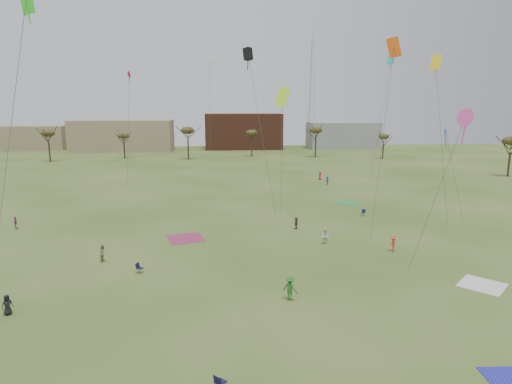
{
  "coord_description": "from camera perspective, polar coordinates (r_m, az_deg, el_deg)",
  "views": [
    {
      "loc": [
        -3.83,
        -31.46,
        14.07
      ],
      "look_at": [
        0.0,
        12.0,
        5.5
      ],
      "focal_mm": 30.26,
      "sensor_mm": 36.0,
      "label": 1
    }
  ],
  "objects": [
    {
      "name": "building_tan",
      "position": [
        150.01,
        -17.16,
        7.16
      ],
      "size": [
        32.0,
        14.0,
        10.0
      ],
      "primitive_type": "cube",
      "color": "#937F60",
      "rests_on": "ground"
    },
    {
      "name": "spectator_mid_e",
      "position": [
        45.87,
        9.17,
        -5.77
      ],
      "size": [
        1.06,
        1.02,
        1.72
      ],
      "primitive_type": "imported",
      "rotation": [
        0.0,
        0.0,
        5.66
      ],
      "color": "white",
      "rests_on": "ground"
    },
    {
      "name": "flyer_mid_a",
      "position": [
        35.11,
        -30.03,
        -12.79
      ],
      "size": [
        0.84,
        0.82,
        1.46
      ],
      "primitive_type": "imported",
      "rotation": [
        0.0,
        0.0,
        0.74
      ],
      "color": "black",
      "rests_on": "ground"
    },
    {
      "name": "kites_aloft",
      "position": [
        60.56,
        -0.37,
        15.6
      ],
      "size": [
        46.87,
        64.97,
        22.94
      ],
      "color": "#37D726",
      "rests_on": "ground"
    },
    {
      "name": "camp_chair_right",
      "position": [
        58.64,
        13.96,
        -2.84
      ],
      "size": [
        0.73,
        0.74,
        0.87
      ],
      "rotation": [
        0.0,
        0.0,
        5.6
      ],
      "color": "#121C34",
      "rests_on": "ground"
    },
    {
      "name": "blanket_cream",
      "position": [
        39.94,
        27.71,
        -10.85
      ],
      "size": [
        4.52,
        4.52,
        0.03
      ],
      "primitive_type": "cube",
      "rotation": [
        0.0,
        0.0,
        0.76
      ],
      "color": "white",
      "rests_on": "ground"
    },
    {
      "name": "spectator_fore_c",
      "position": [
        51.11,
        5.32,
        -4.08
      ],
      "size": [
        0.73,
        1.39,
        1.43
      ],
      "primitive_type": "imported",
      "rotation": [
        0.0,
        0.0,
        4.47
      ],
      "color": "brown",
      "rests_on": "ground"
    },
    {
      "name": "flyer_near_center",
      "position": [
        32.79,
        4.53,
        -12.56
      ],
      "size": [
        1.36,
        1.24,
        1.84
      ],
      "primitive_type": "imported",
      "rotation": [
        0.0,
        0.0,
        2.53
      ],
      "color": "#2C7025",
      "rests_on": "ground"
    },
    {
      "name": "spectator_mid_d",
      "position": [
        58.3,
        -29.19,
        -3.55
      ],
      "size": [
        0.67,
        0.93,
        1.47
      ],
      "primitive_type": "imported",
      "rotation": [
        0.0,
        0.0,
        1.98
      ],
      "color": "#893978",
      "rests_on": "ground"
    },
    {
      "name": "tree_line",
      "position": [
        110.8,
        -4.56,
        7.47
      ],
      "size": [
        117.44,
        49.32,
        8.91
      ],
      "color": "#3A2B1E",
      "rests_on": "ground"
    },
    {
      "name": "radio_tower",
      "position": [
        160.16,
        7.34,
        12.87
      ],
      "size": [
        1.51,
        1.72,
        41.0
      ],
      "color": "#9EA3A8",
      "rests_on": "ground"
    },
    {
      "name": "camp_chair_left",
      "position": [
        39.19,
        -15.11,
        -9.92
      ],
      "size": [
        0.71,
        0.69,
        0.87
      ],
      "rotation": [
        0.0,
        0.0,
        1.1
      ],
      "color": "#131334",
      "rests_on": "ground"
    },
    {
      "name": "building_grey",
      "position": [
        156.05,
        11.38,
        7.38
      ],
      "size": [
        24.0,
        12.0,
        9.0
      ],
      "primitive_type": "cube",
      "color": "gray",
      "rests_on": "ground"
    },
    {
      "name": "spectator_fore_b",
      "position": [
        42.79,
        -19.54,
        -7.6
      ],
      "size": [
        0.77,
        0.9,
        1.62
      ],
      "primitive_type": "imported",
      "rotation": [
        0.0,
        0.0,
        1.35
      ],
      "color": "#979060",
      "rests_on": "ground"
    },
    {
      "name": "flyer_mid_b",
      "position": [
        45.19,
        17.64,
        -6.53
      ],
      "size": [
        0.63,
        1.03,
        1.55
      ],
      "primitive_type": "imported",
      "rotation": [
        0.0,
        0.0,
        4.66
      ],
      "color": "#D94128",
      "rests_on": "ground"
    },
    {
      "name": "building_brick",
      "position": [
        151.93,
        -1.72,
        8.07
      ],
      "size": [
        26.0,
        16.0,
        12.0
      ],
      "primitive_type": "cube",
      "color": "brown",
      "rests_on": "ground"
    },
    {
      "name": "blanket_olive",
      "position": [
        65.96,
        12.11,
        -1.45
      ],
      "size": [
        4.63,
        4.63,
        0.03
      ],
      "primitive_type": "cube",
      "rotation": [
        0.0,
        0.0,
        2.63
      ],
      "color": "#328B43",
      "rests_on": "ground"
    },
    {
      "name": "blanket_plum",
      "position": [
        48.02,
        -9.27,
        -6.07
      ],
      "size": [
        4.63,
        4.63,
        0.03
      ],
      "primitive_type": "cube",
      "rotation": [
        0.0,
        0.0,
        1.87
      ],
      "color": "#962E58",
      "rests_on": "ground"
    },
    {
      "name": "flyer_far_b",
      "position": [
        86.15,
        8.44,
        2.13
      ],
      "size": [
        0.92,
        0.88,
        1.58
      ],
      "primitive_type": "imported",
      "rotation": [
        0.0,
        0.0,
        0.7
      ],
      "color": "#C6224C",
      "rests_on": "ground"
    },
    {
      "name": "flyer_far_c",
      "position": [
        80.76,
        9.39,
        1.51
      ],
      "size": [
        0.83,
        1.15,
        1.61
      ],
      "primitive_type": "imported",
      "rotation": [
        0.0,
        0.0,
        4.95
      ],
      "color": "#214497",
      "rests_on": "ground"
    },
    {
      "name": "ground",
      "position": [
        34.67,
        1.79,
        -12.83
      ],
      "size": [
        260.0,
        260.0,
        0.0
      ],
      "primitive_type": "plane",
      "color": "#35541A",
      "rests_on": "ground"
    },
    {
      "name": "building_tan_west",
      "position": [
        165.51,
        -26.9,
        6.44
      ],
      "size": [
        20.0,
        12.0,
        8.0
      ],
      "primitive_type": "cube",
      "color": "#937F60",
      "rests_on": "ground"
    }
  ]
}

